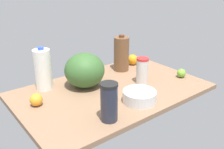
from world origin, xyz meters
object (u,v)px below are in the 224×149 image
(milk_jug, at_px, (43,70))
(lime_loose, at_px, (181,73))
(tumbler_cup, at_px, (142,71))
(orange_by_jug, at_px, (36,100))
(chocolate_milk_jug, at_px, (121,54))
(watermelon, at_px, (85,70))
(shaker_bottle, at_px, (109,102))
(mixing_bowl, at_px, (139,96))
(orange_near_front, at_px, (133,60))

(milk_jug, relative_size, lime_loose, 4.43)
(tumbler_cup, bearing_deg, milk_jug, -29.95)
(orange_by_jug, bearing_deg, chocolate_milk_jug, -169.86)
(milk_jug, bearing_deg, orange_by_jug, 54.16)
(tumbler_cup, distance_m, watermelon, 0.38)
(orange_by_jug, bearing_deg, milk_jug, -125.84)
(chocolate_milk_jug, height_order, milk_jug, milk_jug)
(tumbler_cup, xyz_separation_m, shaker_bottle, (0.45, 0.23, 0.01))
(orange_by_jug, bearing_deg, mixing_bowl, 146.32)
(orange_near_front, bearing_deg, orange_by_jug, 10.71)
(watermelon, xyz_separation_m, orange_near_front, (-0.53, -0.12, -0.07))
(lime_loose, xyz_separation_m, orange_near_front, (0.09, -0.41, 0.01))
(watermelon, distance_m, mixing_bowl, 0.41)
(tumbler_cup, xyz_separation_m, watermelon, (0.33, -0.19, 0.02))
(mixing_bowl, bearing_deg, shaker_bottle, 9.98)
(lime_loose, bearing_deg, orange_near_front, -77.06)
(watermelon, height_order, mixing_bowl, watermelon)
(orange_by_jug, xyz_separation_m, orange_near_front, (-0.88, -0.17, 0.01))
(chocolate_milk_jug, height_order, lime_loose, chocolate_milk_jug)
(milk_jug, distance_m, orange_by_jug, 0.24)
(mixing_bowl, bearing_deg, lime_loose, -170.72)
(watermelon, distance_m, orange_by_jug, 0.37)
(shaker_bottle, height_order, lime_loose, shaker_bottle)
(tumbler_cup, xyz_separation_m, milk_jug, (0.56, -0.32, 0.04))
(tumbler_cup, bearing_deg, chocolate_milk_jug, -99.59)
(mixing_bowl, bearing_deg, orange_near_front, -128.81)
(tumbler_cup, height_order, mixing_bowl, tumbler_cup)
(lime_loose, distance_m, orange_by_jug, 1.01)
(tumbler_cup, xyz_separation_m, lime_loose, (-0.29, 0.10, -0.06))
(shaker_bottle, relative_size, chocolate_milk_jug, 0.74)
(chocolate_milk_jug, bearing_deg, orange_by_jug, 10.14)
(lime_loose, bearing_deg, orange_by_jug, -14.05)
(watermelon, relative_size, mixing_bowl, 1.33)
(mixing_bowl, height_order, orange_near_front, orange_near_front)
(tumbler_cup, bearing_deg, mixing_bowl, 42.78)
(chocolate_milk_jug, distance_m, watermelon, 0.39)
(orange_near_front, bearing_deg, mixing_bowl, 51.19)
(lime_loose, height_order, orange_by_jug, orange_by_jug)
(mixing_bowl, distance_m, milk_jug, 0.63)
(lime_loose, relative_size, orange_by_jug, 0.87)
(milk_jug, height_order, orange_by_jug, milk_jug)
(mixing_bowl, xyz_separation_m, orange_near_front, (-0.40, -0.49, 0.01))
(chocolate_milk_jug, relative_size, orange_near_front, 3.31)
(tumbler_cup, distance_m, lime_loose, 0.31)
(orange_by_jug, height_order, orange_near_front, orange_near_front)
(orange_near_front, bearing_deg, lime_loose, 102.94)
(tumbler_cup, distance_m, shaker_bottle, 0.51)
(orange_by_jug, bearing_deg, tumbler_cup, 168.46)
(tumbler_cup, relative_size, milk_jug, 0.64)
(watermelon, distance_m, orange_near_front, 0.55)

